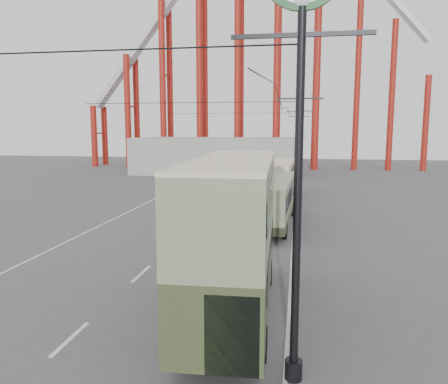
% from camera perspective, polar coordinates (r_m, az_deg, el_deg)
% --- Properties ---
extents(ground, '(160.00, 160.00, 0.00)m').
position_cam_1_polar(ground, '(15.72, -12.46, -15.25)').
color(ground, '#4D4D4F').
rests_on(ground, ground).
extents(road_markings, '(12.52, 120.00, 0.01)m').
position_cam_1_polar(road_markings, '(34.20, -1.33, -2.22)').
color(road_markings, silver).
rests_on(road_markings, ground).
extents(lamp_post_near, '(3.20, 0.44, 10.80)m').
position_cam_1_polar(lamp_post_near, '(10.44, 10.05, 17.20)').
color(lamp_post_near, black).
rests_on(lamp_post_near, ground).
extents(lamp_post_mid, '(3.20, 0.44, 9.32)m').
position_cam_1_polar(lamp_post_mid, '(31.34, 9.75, 5.32)').
color(lamp_post_mid, black).
rests_on(lamp_post_mid, ground).
extents(lamp_post_far, '(3.20, 0.44, 9.32)m').
position_cam_1_polar(lamp_post_far, '(53.33, 9.78, 6.47)').
color(lamp_post_far, black).
rests_on(lamp_post_far, ground).
extents(lamp_post_distant, '(3.20, 0.44, 9.32)m').
position_cam_1_polar(lamp_post_distant, '(75.32, 9.79, 6.96)').
color(lamp_post_distant, black).
rests_on(lamp_post_distant, ground).
extents(roller_coaster, '(52.95, 5.00, 55.48)m').
position_cam_1_polar(roller_coaster, '(72.61, 3.29, 21.53)').
color(roller_coaster, maroon).
rests_on(roller_coaster, ground).
extents(fairground_shed, '(22.00, 10.00, 5.00)m').
position_cam_1_polar(fairground_shed, '(61.52, -1.17, 4.78)').
color(fairground_shed, gray).
rests_on(fairground_shed, ground).
extents(double_decker_bus, '(2.86, 9.90, 5.27)m').
position_cam_1_polar(double_decker_bus, '(14.65, 1.28, -4.63)').
color(double_decker_bus, '#3A4826').
rests_on(double_decker_bus, ground).
extents(single_decker_green, '(2.86, 10.78, 3.02)m').
position_cam_1_polar(single_decker_green, '(28.49, 6.28, -0.91)').
color(single_decker_green, gray).
rests_on(single_decker_green, ground).
extents(single_decker_cream, '(2.96, 10.53, 3.25)m').
position_cam_1_polar(single_decker_cream, '(40.86, 7.06, 2.02)').
color(single_decker_cream, beige).
rests_on(single_decker_cream, ground).
extents(pedestrian, '(0.65, 0.49, 1.61)m').
position_cam_1_polar(pedestrian, '(24.51, 3.70, -4.53)').
color(pedestrian, black).
rests_on(pedestrian, ground).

